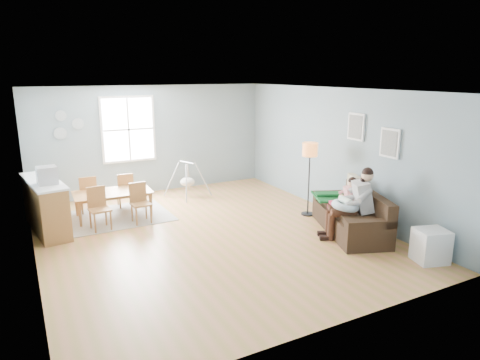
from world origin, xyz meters
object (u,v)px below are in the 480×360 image
sofa (353,218)px  chair_sw (98,206)px  toddler (347,194)px  chair_ne (125,188)px  dining_table (114,205)px  father (354,201)px  monitor (47,175)px  counter (46,205)px  floor_lamp (310,156)px  chair_nw (88,192)px  storage_cube (430,246)px  baby_swing (187,181)px  chair_se (140,201)px

sofa → chair_sw: 4.95m
toddler → chair_ne: 4.89m
chair_sw → dining_table: bearing=54.8°
father → sofa: bearing=45.5°
chair_ne → monitor: (-1.65, -1.12, 0.73)m
father → counter: bearing=148.5°
floor_lamp → chair_sw: bearing=163.6°
chair_sw → chair_nw: (-0.02, 1.12, -0.01)m
father → storage_cube: (0.40, -1.39, -0.44)m
sofa → counter: bearing=151.5°
toddler → storage_cube: bearing=-84.2°
chair_nw → baby_swing: (2.37, 0.19, -0.07)m
toddler → monitor: bearing=156.1°
floor_lamp → dining_table: bearing=154.4°
baby_swing → floor_lamp: bearing=-54.6°
chair_nw → baby_swing: size_ratio=0.75×
counter → floor_lamp: bearing=-17.3°
counter → monitor: monitor is taller
chair_se → monitor: size_ratio=2.27×
baby_swing → chair_nw: bearing=-175.5°
chair_nw → counter: size_ratio=0.45×
chair_se → baby_swing: 2.01m
floor_lamp → sofa: bearing=-83.6°
chair_nw → monitor: (-0.84, -1.10, 0.71)m
sofa → storage_cube: size_ratio=3.70×
chair_se → baby_swing: baby_swing is taller
chair_sw → chair_se: (0.82, 0.02, -0.01)m
chair_se → toddler: bearing=-33.3°
chair_ne → sofa: bearing=-45.9°
chair_sw → baby_swing: bearing=29.0°
father → chair_se: father is taller
storage_cube → chair_nw: 6.87m
sofa → counter: counter is taller
sofa → monitor: bearing=154.2°
chair_nw → monitor: size_ratio=2.29×
storage_cube → toddler: bearing=95.8°
chair_se → chair_ne: bearing=91.5°
toddler → chair_se: bearing=146.7°
storage_cube → dining_table: 6.18m
floor_lamp → dining_table: floor_lamp is taller
chair_se → counter: size_ratio=0.44×
sofa → toddler: (-0.00, 0.21, 0.41)m
father → dining_table: (-3.67, 3.26, -0.44)m
sofa → chair_nw: 5.61m
father → baby_swing: bearing=113.2°
floor_lamp → monitor: floor_lamp is taller
chair_sw → storage_cube: bearing=-42.4°
father → chair_sw: (-4.07, 2.69, -0.24)m
storage_cube → counter: size_ratio=0.32×
chair_se → chair_ne: chair_se is taller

